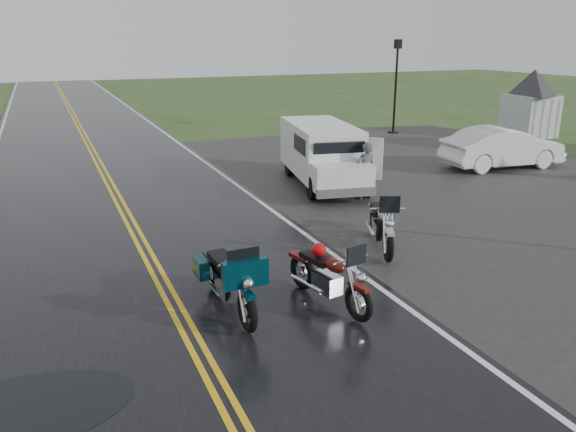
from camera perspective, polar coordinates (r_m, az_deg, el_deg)
The scene contains 11 objects.
ground at distance 9.85m, azimuth -10.52°, elevation -10.83°, with size 120.00×120.00×0.00m, color #2D471E.
road at distance 19.15m, azimuth -17.54°, elevation 2.86°, with size 8.00×100.00×0.04m, color black.
parking_pad at distance 19.16m, azimuth 19.27°, elevation 2.68°, with size 14.00×24.00×0.03m, color black.
visitor_center at distance 29.99m, azimuth 23.64°, elevation 11.96°, with size 16.00×10.00×4.80m, color #A8AAAD, non-canonical shape.
motorcycle_red at distance 9.50m, azimuth 7.24°, elevation -7.34°, with size 0.81×2.23×1.32m, color #500E09, non-canonical shape.
motorcycle_teal at distance 9.12m, azimuth -4.19°, elevation -8.02°, with size 0.87×2.40×1.42m, color #042733, non-canonical shape.
motorcycle_silver at distance 12.05m, azimuth 10.23°, elevation -1.74°, with size 0.87×2.38×1.41m, color #A1A5A9, non-canonical shape.
van_white at distance 16.55m, azimuth 2.56°, elevation 4.95°, with size 1.92×5.13×2.01m, color white, non-canonical shape.
person_at_van at distance 16.81m, azimuth 7.88°, elevation 4.47°, with size 0.62×0.41×1.71m, color #49494D.
sedan_white at distance 22.31m, azimuth 20.95°, elevation 6.45°, with size 1.58×4.53×1.49m, color silver.
lamp_post_far_right at distance 28.93m, azimuth 10.88°, elevation 12.75°, with size 0.40×0.40×4.62m, color black, non-canonical shape.
Camera 1 is at (-1.78, -8.50, 4.66)m, focal length 35.00 mm.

